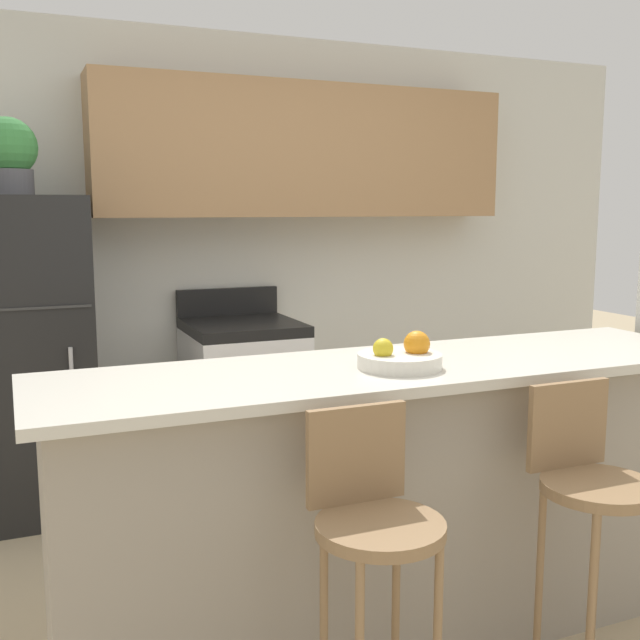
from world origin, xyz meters
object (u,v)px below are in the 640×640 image
(potted_plant_on_fridge, at_px, (7,155))
(trash_bin, at_px, (145,475))
(refrigerator, at_px, (20,358))
(bar_stool_left, at_px, (374,534))
(fruit_bowl, at_px, (401,358))
(bar_stool_right, at_px, (590,493))
(stove_range, at_px, (244,399))

(potted_plant_on_fridge, distance_m, trash_bin, 1.72)
(refrigerator, bearing_deg, potted_plant_on_fridge, 116.37)
(bar_stool_left, relative_size, fruit_bowl, 3.49)
(bar_stool_right, distance_m, potted_plant_on_fridge, 2.98)
(bar_stool_left, xyz_separation_m, potted_plant_on_fridge, (-0.84, 2.26, 1.13))
(refrigerator, bearing_deg, bar_stool_left, -69.55)
(bar_stool_left, relative_size, trash_bin, 2.63)
(stove_range, height_order, bar_stool_left, stove_range)
(bar_stool_right, height_order, fruit_bowl, fruit_bowl)
(fruit_bowl, height_order, trash_bin, fruit_bowl)
(bar_stool_right, distance_m, trash_bin, 2.31)
(refrigerator, height_order, trash_bin, refrigerator)
(stove_range, distance_m, bar_stool_left, 2.32)
(fruit_bowl, bearing_deg, bar_stool_right, -48.08)
(bar_stool_left, height_order, fruit_bowl, fruit_bowl)
(stove_range, distance_m, trash_bin, 0.72)
(potted_plant_on_fridge, bearing_deg, fruit_bowl, -56.78)
(stove_range, height_order, fruit_bowl, fruit_bowl)
(potted_plant_on_fridge, height_order, fruit_bowl, potted_plant_on_fridge)
(stove_range, bearing_deg, fruit_bowl, -89.90)
(bar_stool_left, relative_size, bar_stool_right, 1.00)
(fruit_bowl, bearing_deg, potted_plant_on_fridge, 123.22)
(fruit_bowl, bearing_deg, bar_stool_left, -125.75)
(stove_range, relative_size, bar_stool_left, 1.07)
(refrigerator, relative_size, bar_stool_left, 1.60)
(bar_stool_left, xyz_separation_m, fruit_bowl, (0.33, 0.46, 0.37))
(bar_stool_right, height_order, potted_plant_on_fridge, potted_plant_on_fridge)
(bar_stool_left, height_order, potted_plant_on_fridge, potted_plant_on_fridge)
(refrigerator, xyz_separation_m, potted_plant_on_fridge, (-0.00, 0.00, 1.00))
(stove_range, xyz_separation_m, bar_stool_left, (-0.33, -2.29, 0.21))
(bar_stool_left, bearing_deg, refrigerator, 110.45)
(refrigerator, distance_m, bar_stool_left, 2.41)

